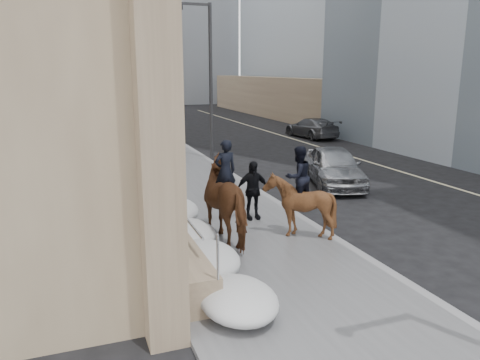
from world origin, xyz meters
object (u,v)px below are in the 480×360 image
at_px(mounted_horse_right, 299,200).
at_px(pedestrian, 252,190).
at_px(mounted_horse_left, 231,199).
at_px(car_silver, 334,166).
at_px(car_grey, 311,128).

height_order(mounted_horse_right, pedestrian, mounted_horse_right).
xyz_separation_m(mounted_horse_left, pedestrian, (1.26, 1.54, -0.25)).
bearing_deg(pedestrian, car_silver, 35.60).
relative_size(mounted_horse_left, pedestrian, 1.51).
bearing_deg(mounted_horse_left, mounted_horse_right, 161.45).
relative_size(pedestrian, car_grey, 0.38).
xyz_separation_m(mounted_horse_left, mounted_horse_right, (1.90, -0.37, -0.13)).
xyz_separation_m(mounted_horse_left, car_grey, (12.22, 17.78, -0.59)).
height_order(pedestrian, car_silver, pedestrian).
relative_size(mounted_horse_left, mounted_horse_right, 1.10).
xyz_separation_m(pedestrian, car_silver, (5.00, 3.38, -0.24)).
distance_m(pedestrian, car_grey, 19.59).
relative_size(pedestrian, car_silver, 0.39).
bearing_deg(mounted_horse_left, pedestrian, -136.56).
height_order(mounted_horse_left, car_grey, mounted_horse_left).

